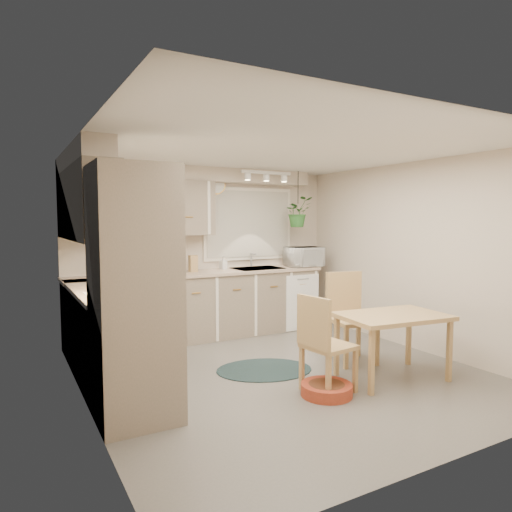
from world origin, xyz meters
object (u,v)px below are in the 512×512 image
(chair_left, at_px, (329,343))
(braided_rug, at_px, (264,370))
(pet_bed, at_px, (327,390))
(dining_table, at_px, (392,346))
(microwave, at_px, (304,255))
(chair_back, at_px, (353,318))

(chair_left, height_order, braided_rug, chair_left)
(chair_left, bearing_deg, braided_rug, -171.53)
(chair_left, height_order, pet_bed, chair_left)
(dining_table, distance_m, pet_bed, 0.93)
(dining_table, bearing_deg, chair_left, 177.25)
(pet_bed, height_order, microwave, microwave)
(chair_back, height_order, pet_bed, chair_back)
(chair_left, bearing_deg, chair_back, 118.61)
(dining_table, height_order, pet_bed, dining_table)
(chair_left, height_order, chair_back, chair_back)
(braided_rug, bearing_deg, chair_back, -13.46)
(chair_back, distance_m, pet_bed, 1.21)
(dining_table, bearing_deg, chair_back, 89.06)
(chair_back, height_order, microwave, microwave)
(braided_rug, height_order, microwave, microwave)
(pet_bed, bearing_deg, chair_back, 36.75)
(chair_left, distance_m, chair_back, 1.00)
(dining_table, xyz_separation_m, chair_back, (0.01, 0.62, 0.18))
(chair_back, bearing_deg, chair_left, 46.12)
(dining_table, height_order, chair_left, chair_left)
(pet_bed, bearing_deg, microwave, 59.43)
(pet_bed, distance_m, microwave, 3.03)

